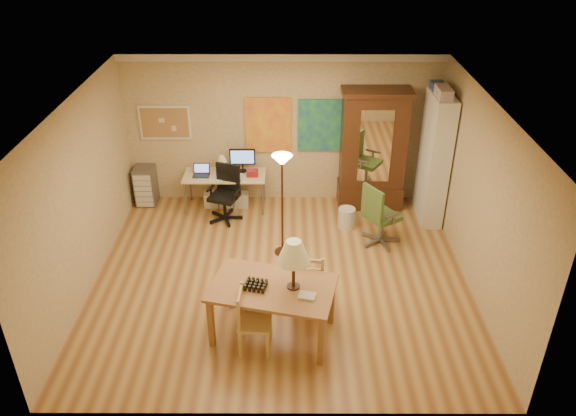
{
  "coord_description": "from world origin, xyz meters",
  "views": [
    {
      "loc": [
        0.12,
        -6.76,
        5.05
      ],
      "look_at": [
        0.1,
        0.3,
        1.02
      ],
      "focal_mm": 35.0,
      "sensor_mm": 36.0,
      "label": 1
    }
  ],
  "objects_px": {
    "armoire": "(372,157)",
    "bookshelf": "(434,159)",
    "office_chair_black": "(226,206)",
    "office_chair_green": "(379,228)",
    "computer_desk": "(227,187)",
    "dining_table": "(280,277)"
  },
  "relations": [
    {
      "from": "office_chair_black",
      "to": "office_chair_green",
      "type": "relative_size",
      "value": 0.93
    },
    {
      "from": "armoire",
      "to": "bookshelf",
      "type": "height_order",
      "value": "bookshelf"
    },
    {
      "from": "office_chair_black",
      "to": "office_chair_green",
      "type": "height_order",
      "value": "office_chair_green"
    },
    {
      "from": "computer_desk",
      "to": "armoire",
      "type": "xyz_separation_m",
      "value": [
        2.57,
        0.09,
        0.55
      ]
    },
    {
      "from": "computer_desk",
      "to": "office_chair_black",
      "type": "distance_m",
      "value": 0.46
    },
    {
      "from": "armoire",
      "to": "bookshelf",
      "type": "relative_size",
      "value": 0.97
    },
    {
      "from": "dining_table",
      "to": "computer_desk",
      "type": "height_order",
      "value": "dining_table"
    },
    {
      "from": "computer_desk",
      "to": "bookshelf",
      "type": "relative_size",
      "value": 0.65
    },
    {
      "from": "armoire",
      "to": "dining_table",
      "type": "bearing_deg",
      "value": -114.4
    },
    {
      "from": "dining_table",
      "to": "office_chair_black",
      "type": "distance_m",
      "value": 3.16
    },
    {
      "from": "office_chair_green",
      "to": "bookshelf",
      "type": "bearing_deg",
      "value": 41.02
    },
    {
      "from": "dining_table",
      "to": "office_chair_green",
      "type": "relative_size",
      "value": 1.6
    },
    {
      "from": "office_chair_black",
      "to": "armoire",
      "type": "relative_size",
      "value": 0.45
    },
    {
      "from": "office_chair_green",
      "to": "armoire",
      "type": "distance_m",
      "value": 1.45
    },
    {
      "from": "computer_desk",
      "to": "office_chair_green",
      "type": "relative_size",
      "value": 1.36
    },
    {
      "from": "dining_table",
      "to": "armoire",
      "type": "xyz_separation_m",
      "value": [
        1.57,
        3.46,
        0.04
      ]
    },
    {
      "from": "office_chair_black",
      "to": "computer_desk",
      "type": "bearing_deg",
      "value": 91.17
    },
    {
      "from": "computer_desk",
      "to": "dining_table",
      "type": "bearing_deg",
      "value": -73.4
    },
    {
      "from": "dining_table",
      "to": "office_chair_black",
      "type": "height_order",
      "value": "dining_table"
    },
    {
      "from": "dining_table",
      "to": "armoire",
      "type": "relative_size",
      "value": 0.78
    },
    {
      "from": "office_chair_black",
      "to": "armoire",
      "type": "bearing_deg",
      "value": 11.57
    },
    {
      "from": "dining_table",
      "to": "bookshelf",
      "type": "xyz_separation_m",
      "value": [
        2.54,
        3.02,
        0.2
      ]
    }
  ]
}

